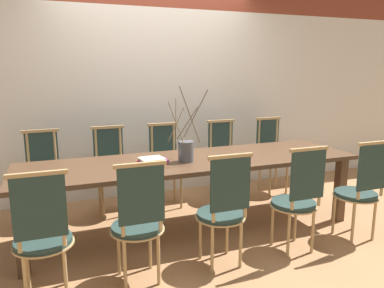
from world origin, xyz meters
name	(u,v)px	position (x,y,z in m)	size (l,w,h in m)	color
ground_plane	(192,229)	(0.00, 0.00, 0.00)	(16.00, 16.00, 0.00)	#9E7047
wall_rear	(155,67)	(0.00, 1.28, 1.60)	(12.00, 0.06, 3.20)	silver
dining_table	(192,167)	(0.00, 0.00, 0.64)	(3.26, 0.90, 0.72)	#4C3321
chair_near_leftend	(43,234)	(-1.35, -0.76, 0.50)	(0.41, 0.41, 0.96)	#233833
chair_near_left	(139,220)	(-0.70, -0.76, 0.50)	(0.41, 0.41, 0.96)	#233833
chair_near_center	(223,208)	(-0.02, -0.76, 0.50)	(0.41, 0.41, 0.96)	#233833
chair_near_right	(298,197)	(0.68, -0.76, 0.50)	(0.41, 0.41, 0.96)	#233833
chair_near_rightend	(361,188)	(1.37, -0.76, 0.50)	(0.41, 0.41, 0.96)	#233833
chair_far_leftend	(43,175)	(-1.36, 0.76, 0.50)	(0.41, 0.41, 0.96)	#233833
chair_far_left	(111,168)	(-0.67, 0.76, 0.50)	(0.41, 0.41, 0.96)	#233833
chair_far_center	(166,163)	(-0.03, 0.76, 0.50)	(0.41, 0.41, 0.96)	#233833
chair_far_right	(224,158)	(0.71, 0.76, 0.50)	(0.41, 0.41, 0.96)	#233833
chair_far_rightend	(272,153)	(1.39, 0.76, 0.50)	(0.41, 0.41, 0.96)	#233833
vase_centerpiece	(186,150)	(-0.09, -0.06, 0.83)	(0.37, 0.35, 0.71)	#4C5156
book_stack	(152,161)	(-0.40, -0.02, 0.75)	(0.28, 0.21, 0.05)	maroon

